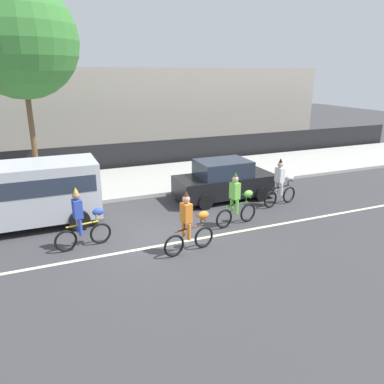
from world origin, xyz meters
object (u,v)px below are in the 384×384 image
(parked_car_black, at_px, (224,181))
(parade_cyclist_lime, at_px, (237,202))
(parade_cyclist_orange, at_px, (190,225))
(parade_cyclist_zebra, at_px, (281,185))
(parked_van_silver, at_px, (23,191))
(parade_cyclist_cobalt, at_px, (83,221))

(parked_car_black, bearing_deg, parade_cyclist_lime, -108.41)
(parade_cyclist_orange, bearing_deg, parade_cyclist_lime, 29.08)
(parade_cyclist_zebra, height_order, parked_van_silver, parked_van_silver)
(parade_cyclist_cobalt, xyz_separation_m, parked_car_black, (5.98, 2.43, -0.06))
(parade_cyclist_orange, height_order, parked_car_black, parade_cyclist_orange)
(parade_cyclist_cobalt, bearing_deg, parade_cyclist_zebra, 6.43)
(parked_van_silver, bearing_deg, parade_cyclist_orange, -41.52)
(parade_cyclist_orange, height_order, parade_cyclist_lime, same)
(parked_van_silver, bearing_deg, parked_car_black, 0.15)
(parade_cyclist_zebra, relative_size, parked_car_black, 0.47)
(parade_cyclist_orange, bearing_deg, parked_van_silver, 138.48)
(parade_cyclist_zebra, relative_size, parked_van_silver, 0.38)
(parade_cyclist_zebra, bearing_deg, parade_cyclist_orange, -153.99)
(parade_cyclist_zebra, bearing_deg, parked_car_black, 137.33)
(parade_cyclist_lime, bearing_deg, parade_cyclist_zebra, 23.17)
(parade_cyclist_zebra, bearing_deg, parade_cyclist_lime, -156.83)
(parade_cyclist_lime, bearing_deg, parked_car_black, 71.59)
(parade_cyclist_cobalt, height_order, parade_cyclist_lime, same)
(parade_cyclist_lime, distance_m, parked_car_black, 2.81)
(parade_cyclist_orange, relative_size, parade_cyclist_zebra, 1.00)
(parade_cyclist_cobalt, xyz_separation_m, parade_cyclist_zebra, (7.67, 0.86, 0.00))
(parked_van_silver, xyz_separation_m, parked_car_black, (7.57, 0.02, -0.50))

